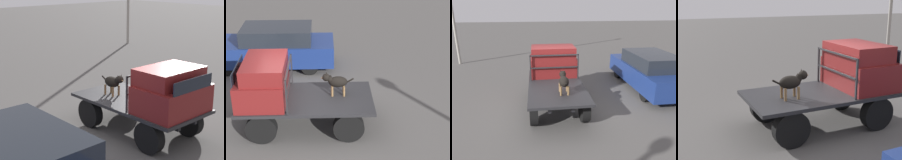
% 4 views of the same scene
% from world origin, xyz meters
% --- Properties ---
extents(ground_plane, '(80.00, 80.00, 0.00)m').
position_xyz_m(ground_plane, '(0.00, 0.00, 0.00)').
color(ground_plane, '#514F4C').
extents(flatbed_truck, '(3.59, 1.86, 0.86)m').
position_xyz_m(flatbed_truck, '(0.00, 0.00, 0.61)').
color(flatbed_truck, black).
rests_on(flatbed_truck, ground).
extents(truck_cab, '(1.26, 1.74, 1.11)m').
position_xyz_m(truck_cab, '(1.09, 0.00, 1.39)').
color(truck_cab, maroon).
rests_on(truck_cab, flatbed_truck).
extents(truck_headboard, '(0.04, 1.74, 0.93)m').
position_xyz_m(truck_headboard, '(0.42, 0.00, 1.47)').
color(truck_headboard, '#232326').
rests_on(truck_headboard, flatbed_truck).
extents(dog, '(0.89, 0.30, 0.66)m').
position_xyz_m(dog, '(-0.80, -0.17, 1.25)').
color(dog, brown).
rests_on(dog, flatbed_truck).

